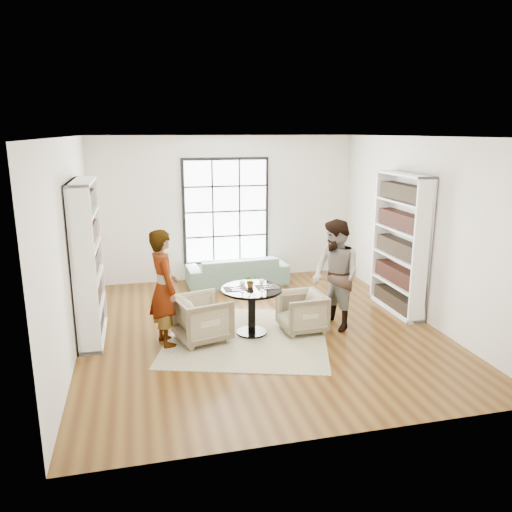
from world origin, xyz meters
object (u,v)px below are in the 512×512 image
object	(u,v)px
armchair_left	(202,318)
pedestal_table	(252,301)
sofa	(237,270)
armchair_right	(302,312)
person_left	(164,288)
wine_glass_right	(262,282)
person_right	(336,275)
wine_glass_left	(242,284)
flower_centerpiece	(251,281)

from	to	relation	value
armchair_left	pedestal_table	bearing A→B (deg)	-100.48
sofa	armchair_right	bearing A→B (deg)	98.10
person_left	wine_glass_right	size ratio (longest dim) A/B	9.55
sofa	person_right	world-z (taller)	person_right
pedestal_table	wine_glass_left	distance (m)	0.41
person_right	sofa	bearing A→B (deg)	-172.96
pedestal_table	wine_glass_left	xyz separation A→B (m)	(-0.17, -0.15, 0.34)
armchair_left	wine_glass_right	xyz separation A→B (m)	(0.90, -0.08, 0.53)
person_right	wine_glass_left	size ratio (longest dim) A/B	9.57
pedestal_table	person_left	world-z (taller)	person_left
pedestal_table	wine_glass_right	world-z (taller)	wine_glass_right
sofa	flower_centerpiece	size ratio (longest dim) A/B	10.40
armchair_left	wine_glass_right	bearing A→B (deg)	-110.40
sofa	wine_glass_right	bearing A→B (deg)	83.99
armchair_left	person_right	world-z (taller)	person_right
pedestal_table	armchair_left	size ratio (longest dim) A/B	1.22
sofa	person_right	bearing A→B (deg)	108.94
person_left	wine_glass_right	xyz separation A→B (m)	(1.45, -0.08, 0.01)
pedestal_table	armchair_left	bearing A→B (deg)	-175.41
pedestal_table	armchair_left	world-z (taller)	pedestal_table
armchair_left	wine_glass_left	distance (m)	0.81
armchair_right	person_left	xyz separation A→B (m)	(-2.12, 0.00, 0.55)
sofa	person_left	size ratio (longest dim) A/B	1.18
person_left	wine_glass_right	distance (m)	1.45
person_right	wine_glass_right	bearing A→B (deg)	-100.66
wine_glass_left	pedestal_table	bearing A→B (deg)	40.50
pedestal_table	sofa	xyz separation A→B (m)	(0.29, 2.61, -0.24)
sofa	wine_glass_right	distance (m)	2.82
armchair_left	flower_centerpiece	distance (m)	0.93
person_right	armchair_right	bearing A→B (deg)	-104.52
pedestal_table	armchair_right	size ratio (longest dim) A/B	1.36
armchair_right	flower_centerpiece	bearing A→B (deg)	-102.29
pedestal_table	person_left	bearing A→B (deg)	-177.31
sofa	person_right	size ratio (longest dim) A/B	1.16
armchair_right	flower_centerpiece	size ratio (longest dim) A/B	3.51
sofa	pedestal_table	bearing A→B (deg)	81.07
person_right	flower_centerpiece	world-z (taller)	person_right
person_left	flower_centerpiece	world-z (taller)	person_left
armchair_right	sofa	bearing A→B (deg)	-172.19
wine_glass_right	pedestal_table	bearing A→B (deg)	130.65
person_right	wine_glass_right	xyz separation A→B (m)	(-1.22, -0.08, -0.00)
pedestal_table	wine_glass_left	size ratio (longest dim) A/B	5.09
person_right	wine_glass_right	distance (m)	1.22
armchair_right	person_right	world-z (taller)	person_right
armchair_left	armchair_right	distance (m)	1.57
wine_glass_right	flower_centerpiece	distance (m)	0.25
pedestal_table	person_right	size ratio (longest dim) A/B	0.53
pedestal_table	wine_glass_right	xyz separation A→B (m)	(0.13, -0.15, 0.34)
armchair_left	flower_centerpiece	world-z (taller)	flower_centerpiece
sofa	armchair_right	size ratio (longest dim) A/B	2.97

